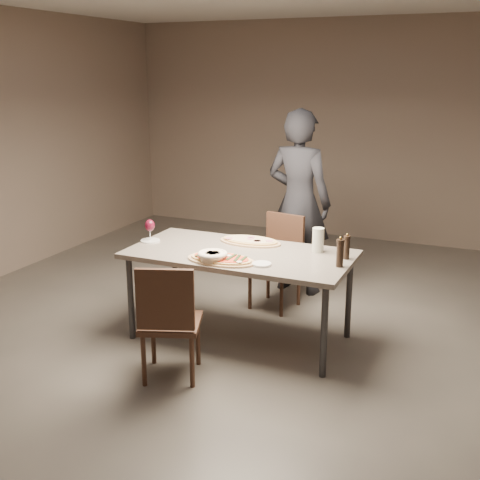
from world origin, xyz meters
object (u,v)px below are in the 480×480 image
at_px(chair_far, 279,256).
at_px(dining_table, 240,259).
at_px(bread_basket, 213,256).
at_px(zucchini_pizza, 221,259).
at_px(pepper_mill_left, 347,247).
at_px(carafe, 318,240).
at_px(chair_near, 169,317).
at_px(ham_pizza, 250,241).
at_px(diner, 299,202).

bearing_deg(chair_far, dining_table, 96.65).
distance_m(dining_table, bread_basket, 0.35).
height_order(zucchini_pizza, pepper_mill_left, pepper_mill_left).
height_order(dining_table, zucchini_pizza, zucchini_pizza).
bearing_deg(carafe, chair_near, -123.61).
xyz_separation_m(ham_pizza, carafe, (0.60, -0.02, 0.08)).
height_order(pepper_mill_left, diner, diner).
distance_m(bread_basket, chair_far, 1.21).
height_order(zucchini_pizza, carafe, carafe).
distance_m(dining_table, carafe, 0.65).
xyz_separation_m(dining_table, bread_basket, (-0.08, -0.33, 0.11)).
xyz_separation_m(carafe, diner, (-0.50, 1.02, 0.06)).
relative_size(dining_table, pepper_mill_left, 8.76).
bearing_deg(chair_near, ham_pizza, 62.47).
xyz_separation_m(bread_basket, chair_near, (-0.09, -0.53, -0.30)).
height_order(zucchini_pizza, chair_near, chair_near).
height_order(pepper_mill_left, carafe, pepper_mill_left).
xyz_separation_m(chair_near, diner, (0.24, 2.14, 0.42)).
height_order(bread_basket, carafe, carafe).
distance_m(ham_pizza, carafe, 0.61).
bearing_deg(zucchini_pizza, diner, 89.31).
distance_m(bread_basket, carafe, 0.88).
relative_size(pepper_mill_left, diner, 0.11).
distance_m(carafe, chair_near, 1.39).
relative_size(ham_pizza, carafe, 2.75).
relative_size(dining_table, ham_pizza, 3.33).
bearing_deg(carafe, dining_table, -155.73).
xyz_separation_m(ham_pizza, pepper_mill_left, (0.86, -0.12, 0.08)).
bearing_deg(ham_pizza, chair_near, -74.51).
relative_size(carafe, chair_far, 0.23).
height_order(ham_pizza, chair_far, chair_far).
bearing_deg(chair_near, carafe, 36.08).
xyz_separation_m(dining_table, chair_near, (-0.17, -0.86, -0.20)).
xyz_separation_m(ham_pizza, chair_far, (0.07, 0.55, -0.28)).
xyz_separation_m(bread_basket, chair_far, (0.12, 1.16, -0.31)).
bearing_deg(dining_table, carafe, 24.27).
distance_m(dining_table, chair_near, 0.90).
xyz_separation_m(zucchini_pizza, chair_far, (0.07, 1.11, -0.28)).
height_order(ham_pizza, chair_near, chair_near).
bearing_deg(bread_basket, diner, 84.38).
height_order(chair_near, diner, diner).
bearing_deg(zucchini_pizza, pepper_mill_left, 30.32).
distance_m(bread_basket, pepper_mill_left, 1.04).
relative_size(carafe, chair_near, 0.22).
distance_m(pepper_mill_left, chair_near, 1.47).
bearing_deg(chair_near, diner, 63.15).
bearing_deg(pepper_mill_left, chair_near, -134.42).
bearing_deg(dining_table, bread_basket, -104.53).
xyz_separation_m(carafe, chair_near, (-0.74, -1.12, -0.35)).
relative_size(dining_table, chair_far, 2.08).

